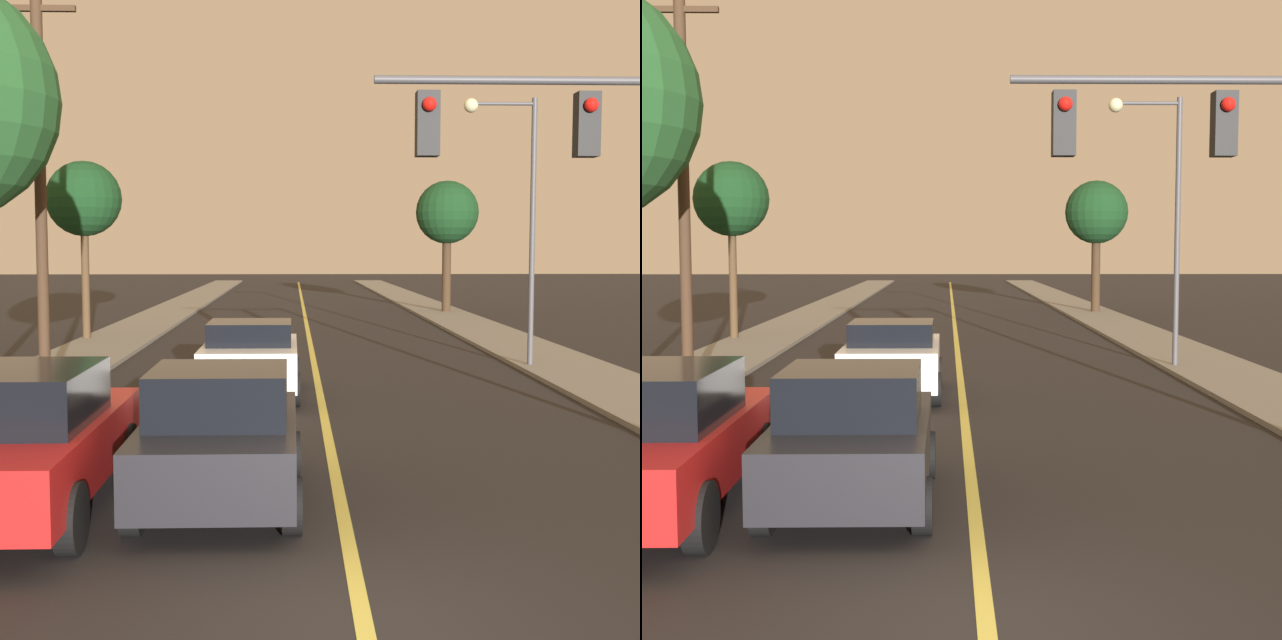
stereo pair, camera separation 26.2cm
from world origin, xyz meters
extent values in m
plane|color=black|center=(0.00, 0.00, 0.00)|extent=(200.00, 200.00, 0.00)
cube|color=black|center=(0.00, 36.00, 0.01)|extent=(10.37, 80.00, 0.01)
cube|color=#D1C14C|center=(0.00, 36.00, 0.01)|extent=(0.16, 76.00, 0.00)
cube|color=gray|center=(-6.44, 36.00, 0.06)|extent=(2.50, 80.00, 0.12)
cube|color=gray|center=(6.44, 36.00, 0.06)|extent=(2.50, 80.00, 0.12)
cube|color=black|center=(-1.45, 3.74, 0.69)|extent=(1.82, 3.87, 0.74)
cube|color=black|center=(-1.45, 3.59, 1.37)|extent=(1.60, 1.74, 0.63)
cylinder|color=black|center=(-2.32, 4.94, 0.32)|extent=(0.22, 0.63, 0.63)
cylinder|color=black|center=(-0.59, 4.94, 0.32)|extent=(0.22, 0.63, 0.63)
cylinder|color=black|center=(-2.32, 2.54, 0.32)|extent=(0.22, 0.63, 0.63)
cylinder|color=black|center=(-0.59, 2.54, 0.32)|extent=(0.22, 0.63, 0.63)
cube|color=white|center=(-1.45, 11.60, 0.74)|extent=(1.92, 3.94, 0.79)
cube|color=black|center=(-1.45, 11.44, 1.36)|extent=(1.69, 1.77, 0.46)
cylinder|color=black|center=(-2.37, 12.82, 0.34)|extent=(0.22, 0.68, 0.68)
cylinder|color=black|center=(-0.54, 12.82, 0.34)|extent=(0.22, 0.68, 0.68)
cylinder|color=black|center=(-2.37, 10.37, 0.34)|extent=(0.22, 0.68, 0.68)
cylinder|color=black|center=(-0.54, 10.37, 0.34)|extent=(0.22, 0.68, 0.68)
cube|color=red|center=(-3.73, 3.47, 0.74)|extent=(1.90, 4.84, 0.72)
cube|color=black|center=(-3.73, 3.28, 1.42)|extent=(1.67, 2.18, 0.64)
cylinder|color=black|center=(-2.83, 4.97, 0.37)|extent=(0.22, 0.75, 0.75)
cylinder|color=black|center=(-2.83, 1.97, 0.37)|extent=(0.22, 0.75, 0.75)
cylinder|color=#47474C|center=(3.08, 5.69, 5.45)|extent=(5.02, 0.12, 0.12)
cube|color=black|center=(3.58, 5.69, 4.84)|extent=(0.32, 0.28, 0.90)
sphere|color=red|center=(3.58, 5.51, 5.09)|extent=(0.20, 0.20, 0.20)
cube|color=black|center=(1.32, 5.69, 4.84)|extent=(0.32, 0.28, 0.90)
sphere|color=red|center=(1.32, 5.51, 5.09)|extent=(0.20, 0.20, 0.20)
cylinder|color=#47474C|center=(5.54, 15.65, 3.50)|extent=(0.14, 0.14, 6.76)
cylinder|color=#47474C|center=(4.73, 15.65, 6.73)|extent=(1.61, 0.09, 0.09)
sphere|color=beige|center=(3.92, 15.65, 6.68)|extent=(0.36, 0.36, 0.36)
cylinder|color=#422D1E|center=(-5.79, 11.82, 4.35)|extent=(0.24, 0.24, 8.46)
cube|color=#422D1E|center=(-5.79, 11.82, 7.98)|extent=(1.60, 0.12, 0.12)
cylinder|color=#4C3823|center=(-7.43, 22.82, 1.99)|extent=(0.26, 0.26, 3.75)
sphere|color=#143819|center=(-7.43, 22.82, 4.73)|extent=(2.47, 2.47, 2.47)
cylinder|color=#3D2B1C|center=(6.73, 35.06, 1.94)|extent=(0.42, 0.42, 3.64)
sphere|color=#143819|center=(6.73, 35.06, 4.80)|extent=(2.96, 2.96, 2.96)
camera|label=1|loc=(-0.59, -6.92, 3.10)|focal=50.00mm
camera|label=2|loc=(-0.32, -6.92, 3.10)|focal=50.00mm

